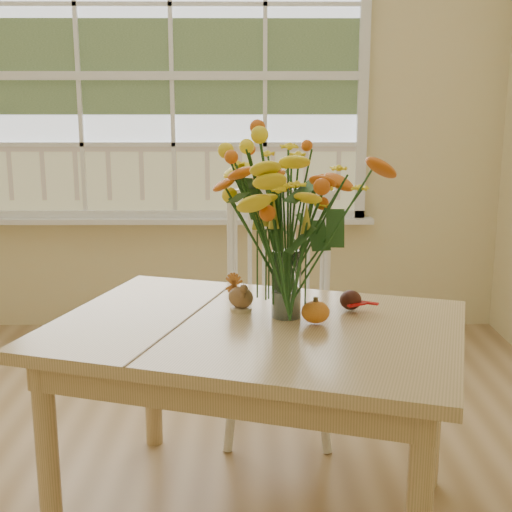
{
  "coord_description": "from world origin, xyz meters",
  "views": [
    {
      "loc": [
        0.47,
        -1.95,
        1.39
      ],
      "look_at": [
        0.48,
        0.19,
        0.91
      ],
      "focal_mm": 48.0,
      "sensor_mm": 36.0,
      "label": 1
    }
  ],
  "objects": [
    {
      "name": "windsor_chair",
      "position": [
        0.58,
        0.87,
        0.56
      ],
      "size": [
        0.49,
        0.47,
        1.01
      ],
      "rotation": [
        0.0,
        0.0,
        -0.04
      ],
      "color": "white",
      "rests_on": "floor"
    },
    {
      "name": "turkey_figurine",
      "position": [
        0.43,
        0.31,
        0.74
      ],
      "size": [
        0.11,
        0.11,
        0.12
      ],
      "rotation": [
        0.0,
        0.0,
        -0.61
      ],
      "color": "#CCB78C",
      "rests_on": "dining_table"
    },
    {
      "name": "pumpkin",
      "position": [
        0.68,
        0.16,
        0.73
      ],
      "size": [
        0.09,
        0.09,
        0.07
      ],
      "primitive_type": "ellipsoid",
      "color": "orange",
      "rests_on": "dining_table"
    },
    {
      "name": "dining_table",
      "position": [
        0.48,
        0.17,
        0.6
      ],
      "size": [
        1.51,
        1.27,
        0.69
      ],
      "rotation": [
        0.0,
        0.0,
        -0.3
      ],
      "color": "tan",
      "rests_on": "floor"
    },
    {
      "name": "window",
      "position": [
        0.0,
        2.21,
        1.53
      ],
      "size": [
        2.42,
        0.12,
        1.74
      ],
      "color": "silver",
      "rests_on": "wall_back"
    },
    {
      "name": "wall_back",
      "position": [
        0.0,
        2.25,
        1.35
      ],
      "size": [
        4.0,
        0.02,
        2.7
      ],
      "primitive_type": "cube",
      "color": "beige",
      "rests_on": "floor"
    },
    {
      "name": "dark_gourd",
      "position": [
        0.81,
        0.31,
        0.73
      ],
      "size": [
        0.13,
        0.08,
        0.07
      ],
      "color": "#38160F",
      "rests_on": "dining_table"
    },
    {
      "name": "flower_vase",
      "position": [
        0.59,
        0.24,
        1.03
      ],
      "size": [
        0.46,
        0.46,
        0.55
      ],
      "color": "white",
      "rests_on": "dining_table"
    }
  ]
}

